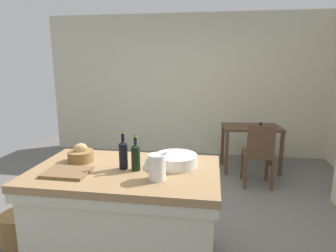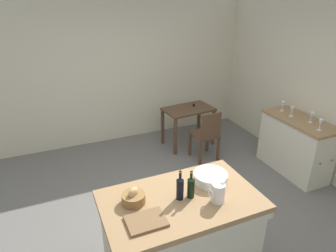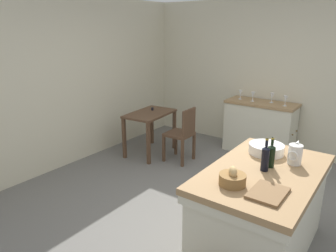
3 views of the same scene
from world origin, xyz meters
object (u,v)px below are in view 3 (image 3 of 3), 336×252
(wash_bowl, at_px, (266,149))
(writing_desk, at_px, (150,119))
(pitcher, at_px, (295,154))
(wooden_chair, at_px, (182,133))
(bread_basket, at_px, (232,178))
(wine_glass_left, at_px, (272,96))
(island_table, at_px, (261,208))
(wine_bottle_dark, at_px, (271,155))
(wine_glass_far_left, at_px, (286,99))
(wine_glass_middle, at_px, (253,95))
(side_cabinet, at_px, (260,127))
(wine_bottle_amber, at_px, (265,158))
(wine_glass_right, at_px, (240,93))
(cutting_board, at_px, (268,193))

(wash_bowl, bearing_deg, writing_desk, 68.36)
(pitcher, bearing_deg, wooden_chair, 62.12)
(wooden_chair, distance_m, bread_basket, 2.51)
(wine_glass_left, bearing_deg, island_table, -162.32)
(wine_bottle_dark, height_order, wine_glass_far_left, wine_bottle_dark)
(wine_glass_middle, bearing_deg, wooden_chair, 146.75)
(side_cabinet, relative_size, wine_bottle_amber, 3.81)
(wash_bowl, bearing_deg, bread_basket, -179.01)
(wine_glass_far_left, bearing_deg, wine_glass_right, 85.67)
(wine_bottle_amber, xyz_separation_m, wine_glass_right, (2.50, 1.35, 0.03))
(wooden_chair, xyz_separation_m, cutting_board, (-1.78, -2.00, 0.38))
(side_cabinet, distance_m, wine_glass_middle, 0.59)
(wooden_chair, relative_size, wine_bottle_amber, 2.90)
(pitcher, bearing_deg, wine_bottle_dark, 141.30)
(cutting_board, relative_size, wine_glass_far_left, 2.07)
(wash_bowl, xyz_separation_m, wine_glass_right, (2.08, 1.22, 0.11))
(wine_bottle_amber, height_order, wine_glass_far_left, wine_bottle_amber)
(bread_basket, xyz_separation_m, wine_glass_right, (2.93, 1.23, 0.10))
(wooden_chair, bearing_deg, writing_desk, 92.10)
(island_table, xyz_separation_m, wooden_chair, (1.36, 1.82, 0.03))
(island_table, bearing_deg, bread_basket, 164.71)
(writing_desk, xyz_separation_m, pitcher, (-1.03, -2.65, 0.35))
(writing_desk, bearing_deg, wine_glass_right, -44.08)
(wine_bottle_dark, relative_size, wine_glass_right, 1.81)
(wine_glass_far_left, distance_m, wine_glass_left, 0.28)
(island_table, xyz_separation_m, writing_desk, (1.33, 2.47, 0.15))
(cutting_board, bearing_deg, wine_glass_middle, 24.11)
(pitcher, relative_size, wine_bottle_dark, 0.82)
(wine_glass_left, bearing_deg, writing_desk, 125.92)
(wash_bowl, relative_size, wine_glass_right, 2.25)
(side_cabinet, xyz_separation_m, wine_bottle_amber, (-2.50, -0.95, 0.53))
(island_table, relative_size, wine_glass_left, 9.25)
(island_table, xyz_separation_m, wine_glass_far_left, (2.43, 0.55, 0.56))
(bread_basket, xyz_separation_m, wine_glass_left, (2.98, 0.69, 0.10))
(pitcher, bearing_deg, writing_desk, 68.70)
(wine_bottle_dark, bearing_deg, island_table, 171.41)
(side_cabinet, bearing_deg, island_table, -159.01)
(wooden_chair, xyz_separation_m, bread_basket, (-1.80, -1.70, 0.43))
(bread_basket, height_order, wine_bottle_dark, wine_bottle_dark)
(bread_basket, bearing_deg, wine_bottle_dark, -14.11)
(cutting_board, bearing_deg, wooden_chair, 48.32)
(island_table, bearing_deg, cutting_board, -157.20)
(writing_desk, relative_size, wooden_chair, 1.05)
(wash_bowl, relative_size, wine_glass_middle, 2.21)
(writing_desk, bearing_deg, wine_bottle_dark, -116.46)
(wooden_chair, height_order, bread_basket, bread_basket)
(wine_glass_far_left, relative_size, wine_glass_left, 1.00)
(wash_bowl, height_order, wine_glass_right, wine_glass_right)
(writing_desk, xyz_separation_m, wine_bottle_dark, (-1.24, -2.48, 0.37))
(side_cabinet, xyz_separation_m, wine_bottle_dark, (-2.39, -0.97, 0.52))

